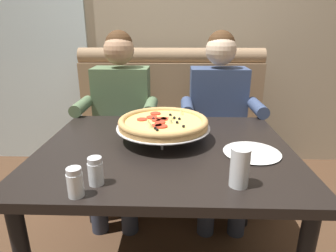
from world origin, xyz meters
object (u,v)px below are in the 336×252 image
object	(u,v)px
dining_table	(165,163)
shaker_pepper_flakes	(96,173)
diner_right	(219,114)
drinking_glass	(240,169)
shaker_oregano	(75,184)
plate_near_left	(252,151)
booth_bench	(170,141)
pizza	(163,123)
diner_left	(120,113)

from	to	relation	value
dining_table	shaker_pepper_flakes	size ratio (longest dim) A/B	11.37
diner_right	drinking_glass	bearing A→B (deg)	-94.26
dining_table	diner_right	distance (m)	0.77
shaker_oregano	shaker_pepper_flakes	xyz separation A→B (m)	(0.05, 0.08, 0.00)
diner_right	drinking_glass	xyz separation A→B (m)	(-0.08, -1.02, 0.11)
dining_table	drinking_glass	bearing A→B (deg)	-51.24
dining_table	plate_near_left	world-z (taller)	plate_near_left
booth_bench	drinking_glass	xyz separation A→B (m)	(0.27, -1.29, 0.42)
diner_right	shaker_oregano	size ratio (longest dim) A/B	12.41
diner_right	plate_near_left	world-z (taller)	diner_right
drinking_glass	plate_near_left	bearing A→B (deg)	67.15
pizza	drinking_glass	xyz separation A→B (m)	(0.29, -0.43, -0.02)
booth_bench	dining_table	distance (m)	0.98
diner_right	shaker_oregano	bearing A→B (deg)	-119.67
diner_left	plate_near_left	bearing A→B (deg)	-45.19
drinking_glass	diner_left	bearing A→B (deg)	121.43
drinking_glass	shaker_oregano	bearing A→B (deg)	-171.46
diner_right	shaker_oregano	distance (m)	1.28
diner_left	drinking_glass	size ratio (longest dim) A/B	8.91
diner_right	plate_near_left	size ratio (longest dim) A/B	5.00
dining_table	drinking_glass	size ratio (longest dim) A/B	8.24
booth_bench	diner_right	xyz separation A→B (m)	(0.35, -0.27, 0.31)
dining_table	drinking_glass	distance (m)	0.46
plate_near_left	drinking_glass	distance (m)	0.31
diner_left	shaker_oregano	distance (m)	1.11
shaker_pepper_flakes	shaker_oregano	bearing A→B (deg)	-120.94
diner_left	pizza	bearing A→B (deg)	-60.50
drinking_glass	booth_bench	bearing A→B (deg)	102.02
dining_table	diner_left	size ratio (longest dim) A/B	0.93
pizza	shaker_pepper_flakes	size ratio (longest dim) A/B	4.45
booth_bench	pizza	bearing A→B (deg)	-90.89
diner_left	drinking_glass	distance (m)	1.20
booth_bench	drinking_glass	world-z (taller)	booth_bench
booth_bench	drinking_glass	bearing A→B (deg)	-77.98
diner_left	drinking_glass	xyz separation A→B (m)	(0.63, -1.02, 0.11)
diner_right	shaker_pepper_flakes	size ratio (longest dim) A/B	12.29
shaker_pepper_flakes	plate_near_left	world-z (taller)	shaker_pepper_flakes
booth_bench	shaker_pepper_flakes	world-z (taller)	booth_bench
pizza	shaker_oregano	size ratio (longest dim) A/B	4.50
shaker_pepper_flakes	drinking_glass	bearing A→B (deg)	0.62
diner_right	plate_near_left	bearing A→B (deg)	-86.90
diner_left	shaker_oregano	size ratio (longest dim) A/B	12.41
dining_table	shaker_pepper_flakes	xyz separation A→B (m)	(-0.23, -0.35, 0.13)
diner_right	plate_near_left	distance (m)	0.75
diner_right	shaker_pepper_flakes	xyz separation A→B (m)	(-0.58, -1.03, 0.09)
plate_near_left	dining_table	bearing A→B (deg)	170.53
dining_table	pizza	bearing A→B (deg)	98.95
dining_table	drinking_glass	xyz separation A→B (m)	(0.27, -0.34, 0.15)
shaker_oregano	plate_near_left	bearing A→B (deg)	28.21
plate_near_left	shaker_oregano	bearing A→B (deg)	-151.79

